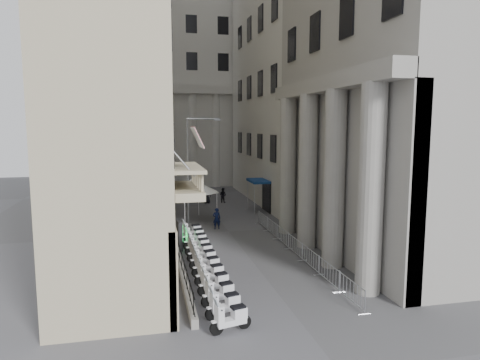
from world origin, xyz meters
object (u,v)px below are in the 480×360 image
(security_tent, at_px, (201,186))
(street_lamp, at_px, (192,161))
(pedestrian_a, at_px, (217,219))
(scooter_0, at_px, (231,332))
(info_kiosk, at_px, (180,235))
(pedestrian_b, at_px, (223,195))

(security_tent, height_order, street_lamp, street_lamp)
(pedestrian_a, bearing_deg, scooter_0, 83.99)
(security_tent, xyz_separation_m, info_kiosk, (-2.45, -8.04, -1.98))
(security_tent, height_order, pedestrian_a, security_tent)
(pedestrian_a, xyz_separation_m, pedestrian_b, (2.52, 11.21, -0.05))
(street_lamp, xyz_separation_m, info_kiosk, (-1.67, -7.66, -4.18))
(street_lamp, bearing_deg, security_tent, 27.18)
(scooter_0, distance_m, info_kiosk, 11.69)
(pedestrian_a, height_order, pedestrian_b, pedestrian_a)
(street_lamp, relative_size, pedestrian_a, 5.18)
(pedestrian_a, bearing_deg, pedestrian_b, -101.14)
(security_tent, distance_m, street_lamp, 2.36)
(scooter_0, height_order, pedestrian_a, pedestrian_a)
(scooter_0, bearing_deg, pedestrian_a, -21.45)
(security_tent, distance_m, info_kiosk, 8.64)
(street_lamp, bearing_deg, scooter_0, -90.74)
(pedestrian_a, distance_m, pedestrian_b, 11.49)
(security_tent, height_order, info_kiosk, security_tent)
(security_tent, distance_m, pedestrian_b, 9.11)
(scooter_0, bearing_deg, info_kiosk, -8.66)
(scooter_0, bearing_deg, pedestrian_b, -23.54)
(scooter_0, distance_m, pedestrian_b, 28.25)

